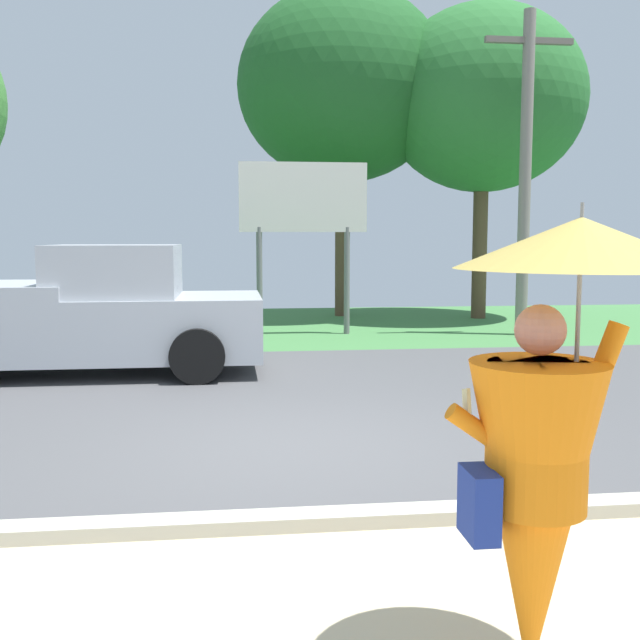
# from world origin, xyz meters

# --- Properties ---
(ground_plane) EXTENTS (40.00, 22.00, 0.20)m
(ground_plane) POSITION_xyz_m (0.00, 2.95, -0.05)
(ground_plane) COLOR #4C4C4F
(monk_pedestrian) EXTENTS (1.11, 1.08, 2.13)m
(monk_pedestrian) POSITION_xyz_m (0.75, -3.90, 1.13)
(monk_pedestrian) COLOR orange
(monk_pedestrian) RESTS_ON ground_plane
(pickup_truck) EXTENTS (5.20, 2.28, 1.88)m
(pickup_truck) POSITION_xyz_m (-2.73, 4.25, 0.87)
(pickup_truck) COLOR #ADB2BA
(pickup_truck) RESTS_ON ground_plane
(utility_pole) EXTENTS (1.80, 0.24, 6.46)m
(utility_pole) POSITION_xyz_m (5.33, 7.70, 3.40)
(utility_pole) COLOR gray
(utility_pole) RESTS_ON ground_plane
(roadside_billboard) EXTENTS (2.60, 0.12, 3.50)m
(roadside_billboard) POSITION_xyz_m (0.89, 8.27, 2.55)
(roadside_billboard) COLOR slate
(roadside_billboard) RESTS_ON ground_plane
(tree_left_far) EXTENTS (5.22, 5.22, 8.10)m
(tree_left_far) POSITION_xyz_m (2.24, 11.86, 5.71)
(tree_left_far) COLOR brown
(tree_left_far) RESTS_ON ground_plane
(tree_center_back) EXTENTS (4.87, 4.87, 7.52)m
(tree_center_back) POSITION_xyz_m (5.52, 10.90, 5.29)
(tree_center_back) COLOR brown
(tree_center_back) RESTS_ON ground_plane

